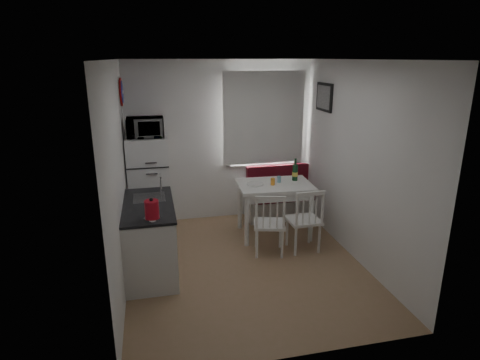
# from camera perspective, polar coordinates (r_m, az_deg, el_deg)

# --- Properties ---
(floor) EXTENTS (3.00, 3.50, 0.02)m
(floor) POSITION_cam_1_polar(r_m,az_deg,el_deg) (5.41, 0.76, -11.97)
(floor) COLOR #977750
(floor) RESTS_ON ground
(ceiling) EXTENTS (3.00, 3.50, 0.02)m
(ceiling) POSITION_cam_1_polar(r_m,az_deg,el_deg) (4.73, 0.89, 16.77)
(ceiling) COLOR white
(ceiling) RESTS_ON wall_back
(wall_back) EXTENTS (3.00, 0.02, 2.60)m
(wall_back) POSITION_cam_1_polar(r_m,az_deg,el_deg) (6.58, -2.76, 5.43)
(wall_back) COLOR white
(wall_back) RESTS_ON floor
(wall_front) EXTENTS (3.00, 0.02, 2.60)m
(wall_front) POSITION_cam_1_polar(r_m,az_deg,el_deg) (3.33, 7.92, -6.55)
(wall_front) COLOR white
(wall_front) RESTS_ON floor
(wall_left) EXTENTS (0.02, 3.50, 2.60)m
(wall_left) POSITION_cam_1_polar(r_m,az_deg,el_deg) (4.80, -16.88, 0.29)
(wall_left) COLOR white
(wall_left) RESTS_ON floor
(wall_right) EXTENTS (0.02, 3.50, 2.60)m
(wall_right) POSITION_cam_1_polar(r_m,az_deg,el_deg) (5.45, 16.36, 2.29)
(wall_right) COLOR white
(wall_right) RESTS_ON floor
(window) EXTENTS (1.22, 0.06, 1.47)m
(window) POSITION_cam_1_polar(r_m,az_deg,el_deg) (6.65, 3.26, 8.39)
(window) COLOR white
(window) RESTS_ON wall_back
(curtain) EXTENTS (1.35, 0.02, 1.50)m
(curtain) POSITION_cam_1_polar(r_m,az_deg,el_deg) (6.57, 3.44, 8.73)
(curtain) COLOR white
(curtain) RESTS_ON wall_back
(kitchen_counter) EXTENTS (0.62, 1.32, 1.16)m
(kitchen_counter) POSITION_cam_1_polar(r_m,az_deg,el_deg) (5.22, -12.66, -7.92)
(kitchen_counter) COLOR white
(kitchen_counter) RESTS_ON floor
(wall_sign) EXTENTS (0.03, 0.40, 0.40)m
(wall_sign) POSITION_cam_1_polar(r_m,az_deg,el_deg) (6.07, -16.45, 11.91)
(wall_sign) COLOR #1A2A9F
(wall_sign) RESTS_ON wall_left
(picture_frame) EXTENTS (0.04, 0.52, 0.42)m
(picture_frame) POSITION_cam_1_polar(r_m,az_deg,el_deg) (6.28, 11.87, 11.46)
(picture_frame) COLOR black
(picture_frame) RESTS_ON wall_right
(bench) EXTENTS (1.23, 0.47, 0.88)m
(bench) POSITION_cam_1_polar(r_m,az_deg,el_deg) (6.87, 5.99, -2.90)
(bench) COLOR white
(bench) RESTS_ON floor
(dining_table) EXTENTS (1.14, 0.83, 0.82)m
(dining_table) POSITION_cam_1_polar(r_m,az_deg,el_deg) (6.02, 4.96, -1.37)
(dining_table) COLOR white
(dining_table) RESTS_ON floor
(chair_left) EXTENTS (0.51, 0.49, 0.48)m
(chair_left) POSITION_cam_1_polar(r_m,az_deg,el_deg) (5.42, 4.49, -5.44)
(chair_left) COLOR white
(chair_left) RESTS_ON floor
(chair_right) EXTENTS (0.45, 0.43, 0.49)m
(chair_right) POSITION_cam_1_polar(r_m,az_deg,el_deg) (5.57, 9.44, -4.82)
(chair_right) COLOR white
(chair_right) RESTS_ON floor
(fridge) EXTENTS (0.60, 0.60, 1.50)m
(fridge) POSITION_cam_1_polar(r_m,az_deg,el_deg) (6.28, -12.78, -0.72)
(fridge) COLOR white
(fridge) RESTS_ON floor
(microwave) EXTENTS (0.52, 0.36, 0.29)m
(microwave) POSITION_cam_1_polar(r_m,az_deg,el_deg) (6.03, -13.33, 7.29)
(microwave) COLOR white
(microwave) RESTS_ON fridge
(kettle) EXTENTS (0.19, 0.19, 0.25)m
(kettle) POSITION_cam_1_polar(r_m,az_deg,el_deg) (4.51, -12.43, -4.13)
(kettle) COLOR red
(kettle) RESTS_ON kitchen_counter
(wine_bottle) EXTENTS (0.09, 0.09, 0.34)m
(wine_bottle) POSITION_cam_1_polar(r_m,az_deg,el_deg) (6.15, 7.85, 1.49)
(wine_bottle) COLOR #133E1F
(wine_bottle) RESTS_ON dining_table
(drinking_glass_orange) EXTENTS (0.06, 0.06, 0.11)m
(drinking_glass_orange) POSITION_cam_1_polar(r_m,az_deg,el_deg) (5.92, 4.68, -0.22)
(drinking_glass_orange) COLOR orange
(drinking_glass_orange) RESTS_ON dining_table
(drinking_glass_blue) EXTENTS (0.06, 0.06, 0.10)m
(drinking_glass_blue) POSITION_cam_1_polar(r_m,az_deg,el_deg) (6.05, 5.57, 0.10)
(drinking_glass_blue) COLOR #71ACC1
(drinking_glass_blue) RESTS_ON dining_table
(plate) EXTENTS (0.25, 0.25, 0.02)m
(plate) POSITION_cam_1_polar(r_m,az_deg,el_deg) (5.93, 2.16, -0.58)
(plate) COLOR white
(plate) RESTS_ON dining_table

